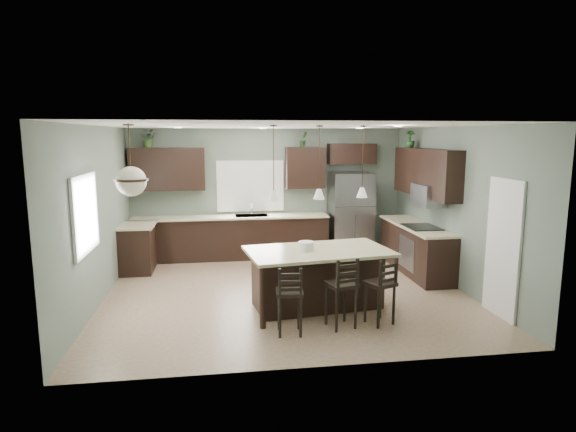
{
  "coord_description": "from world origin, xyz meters",
  "views": [
    {
      "loc": [
        -1.1,
        -7.84,
        2.64
      ],
      "look_at": [
        0.1,
        0.4,
        1.25
      ],
      "focal_mm": 30.0,
      "sensor_mm": 36.0,
      "label": 1
    }
  ],
  "objects_px": {
    "bar_stool_center": "(341,292)",
    "bar_stool_right": "(380,291)",
    "serving_dish": "(306,246)",
    "plant_back_left": "(149,138)",
    "bar_stool_left": "(290,300)",
    "kitchen_island": "(318,279)",
    "refrigerator": "(351,214)"
  },
  "relations": [
    {
      "from": "refrigerator",
      "to": "bar_stool_right",
      "type": "height_order",
      "value": "refrigerator"
    },
    {
      "from": "kitchen_island",
      "to": "bar_stool_left",
      "type": "xyz_separation_m",
      "value": [
        -0.58,
        -0.92,
        0.02
      ]
    },
    {
      "from": "serving_dish",
      "to": "bar_stool_right",
      "type": "xyz_separation_m",
      "value": [
        0.93,
        -0.72,
        -0.51
      ]
    },
    {
      "from": "serving_dish",
      "to": "plant_back_left",
      "type": "xyz_separation_m",
      "value": [
        -2.69,
        3.42,
        1.59
      ]
    },
    {
      "from": "refrigerator",
      "to": "bar_stool_center",
      "type": "bearing_deg",
      "value": -107.31
    },
    {
      "from": "serving_dish",
      "to": "bar_stool_left",
      "type": "relative_size",
      "value": 0.25
    },
    {
      "from": "bar_stool_left",
      "to": "bar_stool_center",
      "type": "xyz_separation_m",
      "value": [
        0.74,
        0.13,
        0.03
      ]
    },
    {
      "from": "kitchen_island",
      "to": "plant_back_left",
      "type": "height_order",
      "value": "plant_back_left"
    },
    {
      "from": "bar_stool_left",
      "to": "refrigerator",
      "type": "bearing_deg",
      "value": 69.07
    },
    {
      "from": "refrigerator",
      "to": "plant_back_left",
      "type": "xyz_separation_m",
      "value": [
        -4.3,
        0.18,
        1.66
      ]
    },
    {
      "from": "refrigerator",
      "to": "bar_stool_center",
      "type": "relative_size",
      "value": 1.82
    },
    {
      "from": "bar_stool_left",
      "to": "bar_stool_center",
      "type": "distance_m",
      "value": 0.75
    },
    {
      "from": "refrigerator",
      "to": "bar_stool_left",
      "type": "xyz_separation_m",
      "value": [
        -1.99,
        -4.13,
        -0.45
      ]
    },
    {
      "from": "kitchen_island",
      "to": "plant_back_left",
      "type": "xyz_separation_m",
      "value": [
        -2.89,
        3.4,
        2.12
      ]
    },
    {
      "from": "bar_stool_right",
      "to": "plant_back_left",
      "type": "height_order",
      "value": "plant_back_left"
    },
    {
      "from": "bar_stool_center",
      "to": "bar_stool_right",
      "type": "xyz_separation_m",
      "value": [
        0.58,
        0.04,
        -0.02
      ]
    },
    {
      "from": "plant_back_left",
      "to": "kitchen_island",
      "type": "bearing_deg",
      "value": -49.57
    },
    {
      "from": "plant_back_left",
      "to": "serving_dish",
      "type": "bearing_deg",
      "value": -51.79
    },
    {
      "from": "bar_stool_left",
      "to": "bar_stool_right",
      "type": "distance_m",
      "value": 1.33
    },
    {
      "from": "kitchen_island",
      "to": "bar_stool_center",
      "type": "distance_m",
      "value": 0.81
    },
    {
      "from": "bar_stool_center",
      "to": "bar_stool_right",
      "type": "height_order",
      "value": "bar_stool_center"
    },
    {
      "from": "serving_dish",
      "to": "kitchen_island",
      "type": "bearing_deg",
      "value": 7.88
    },
    {
      "from": "bar_stool_left",
      "to": "bar_stool_right",
      "type": "bearing_deg",
      "value": 12.21
    },
    {
      "from": "bar_stool_right",
      "to": "plant_back_left",
      "type": "bearing_deg",
      "value": 108.56
    },
    {
      "from": "serving_dish",
      "to": "refrigerator",
      "type": "bearing_deg",
      "value": 63.69
    },
    {
      "from": "kitchen_island",
      "to": "bar_stool_center",
      "type": "relative_size",
      "value": 2.12
    },
    {
      "from": "kitchen_island",
      "to": "serving_dish",
      "type": "height_order",
      "value": "serving_dish"
    },
    {
      "from": "refrigerator",
      "to": "serving_dish",
      "type": "xyz_separation_m",
      "value": [
        -1.6,
        -3.24,
        0.07
      ]
    },
    {
      "from": "serving_dish",
      "to": "plant_back_left",
      "type": "bearing_deg",
      "value": 128.21
    },
    {
      "from": "serving_dish",
      "to": "plant_back_left",
      "type": "distance_m",
      "value": 4.64
    },
    {
      "from": "bar_stool_left",
      "to": "bar_stool_right",
      "type": "height_order",
      "value": "bar_stool_right"
    },
    {
      "from": "serving_dish",
      "to": "bar_stool_left",
      "type": "bearing_deg",
      "value": -113.32
    }
  ]
}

